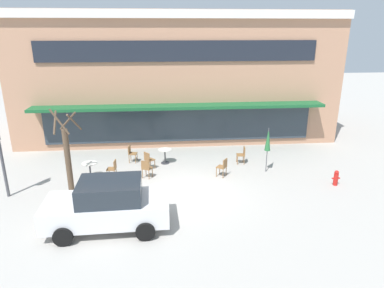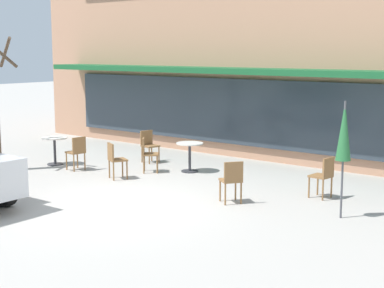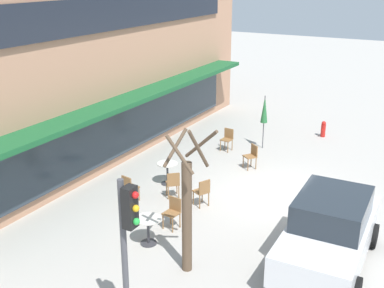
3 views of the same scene
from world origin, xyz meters
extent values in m
plane|color=#ADA8A0|center=(0.00, 0.00, 0.00)|extent=(80.00, 80.00, 0.00)
cube|color=tan|center=(0.00, 10.00, 3.81)|extent=(19.00, 8.00, 7.62)
cube|color=#19592D|center=(0.00, 5.45, 2.55)|extent=(16.15, 1.10, 0.16)
cube|color=#2D3842|center=(0.00, 5.94, 1.35)|extent=(15.20, 0.10, 1.90)
cylinder|color=#333338|center=(-0.91, 3.51, 0.01)|extent=(0.44, 0.44, 0.03)
cylinder|color=#333338|center=(-0.91, 3.51, 0.38)|extent=(0.07, 0.07, 0.70)
cylinder|color=silver|center=(-0.91, 3.51, 0.74)|extent=(0.70, 0.70, 0.03)
cylinder|color=#333338|center=(-4.40, 1.94, 0.01)|extent=(0.44, 0.44, 0.03)
cylinder|color=#333338|center=(-4.40, 1.94, 0.38)|extent=(0.07, 0.07, 0.70)
cylinder|color=silver|center=(-4.40, 1.94, 0.74)|extent=(0.70, 0.70, 0.03)
cylinder|color=#4C4C51|center=(3.97, 1.96, 1.10)|extent=(0.04, 0.04, 2.20)
cone|color=#286B38|center=(3.97, 1.96, 1.65)|extent=(0.28, 0.28, 1.10)
cylinder|color=olive|center=(-2.37, 3.95, 0.23)|extent=(0.04, 0.04, 0.45)
cylinder|color=olive|center=(-2.43, 3.62, 0.23)|extent=(0.04, 0.04, 0.45)
cylinder|color=olive|center=(-2.70, 4.01, 0.23)|extent=(0.04, 0.04, 0.45)
cylinder|color=olive|center=(-2.76, 3.68, 0.23)|extent=(0.04, 0.04, 0.45)
cube|color=olive|center=(-2.56, 3.82, 0.47)|extent=(0.47, 0.47, 0.04)
cube|color=olive|center=(-2.74, 3.85, 0.69)|extent=(0.11, 0.40, 0.40)
cylinder|color=olive|center=(-3.59, 1.68, 0.23)|extent=(0.04, 0.04, 0.45)
cylinder|color=olive|center=(-3.56, 2.02, 0.23)|extent=(0.04, 0.04, 0.45)
cylinder|color=olive|center=(-3.26, 1.64, 0.23)|extent=(0.04, 0.04, 0.45)
cylinder|color=olive|center=(-3.22, 1.98, 0.23)|extent=(0.04, 0.04, 0.45)
cube|color=olive|center=(-3.41, 1.83, 0.47)|extent=(0.44, 0.44, 0.04)
cube|color=olive|center=(-3.23, 1.81, 0.69)|extent=(0.08, 0.40, 0.40)
cylinder|color=olive|center=(-1.65, 3.09, 0.23)|extent=(0.04, 0.04, 0.45)
cylinder|color=olive|center=(-1.43, 2.83, 0.23)|extent=(0.04, 0.04, 0.45)
cylinder|color=olive|center=(-1.91, 2.86, 0.23)|extent=(0.04, 0.04, 0.45)
cylinder|color=olive|center=(-1.69, 2.61, 0.23)|extent=(0.04, 0.04, 0.45)
cube|color=olive|center=(-1.67, 2.85, 0.47)|extent=(0.56, 0.56, 0.04)
cube|color=olive|center=(-1.80, 2.73, 0.69)|extent=(0.29, 0.33, 0.40)
cylinder|color=olive|center=(1.47, 1.56, 0.23)|extent=(0.04, 0.04, 0.45)
cylinder|color=olive|center=(1.67, 1.84, 0.23)|extent=(0.04, 0.04, 0.45)
cylinder|color=olive|center=(1.74, 1.36, 0.23)|extent=(0.04, 0.04, 0.45)
cylinder|color=olive|center=(1.94, 1.64, 0.23)|extent=(0.04, 0.04, 0.45)
cube|color=olive|center=(1.71, 1.60, 0.47)|extent=(0.56, 0.56, 0.04)
cube|color=olive|center=(1.85, 1.49, 0.69)|extent=(0.27, 0.35, 0.40)
cylinder|color=olive|center=(-1.84, 2.00, 0.23)|extent=(0.04, 0.04, 0.45)
cylinder|color=olive|center=(-1.53, 1.85, 0.23)|extent=(0.04, 0.04, 0.45)
cylinder|color=olive|center=(-1.99, 1.69, 0.23)|extent=(0.04, 0.04, 0.45)
cylinder|color=olive|center=(-1.68, 1.54, 0.23)|extent=(0.04, 0.04, 0.45)
cube|color=olive|center=(-1.76, 1.77, 0.47)|extent=(0.54, 0.54, 0.04)
cube|color=olive|center=(-1.84, 1.61, 0.69)|extent=(0.38, 0.21, 0.40)
cylinder|color=olive|center=(2.78, 2.97, 0.23)|extent=(0.04, 0.04, 0.45)
cylinder|color=olive|center=(2.81, 3.31, 0.23)|extent=(0.04, 0.04, 0.45)
cylinder|color=olive|center=(3.12, 2.94, 0.23)|extent=(0.04, 0.04, 0.45)
cylinder|color=olive|center=(3.15, 3.28, 0.23)|extent=(0.04, 0.04, 0.45)
cube|color=olive|center=(2.97, 3.13, 0.47)|extent=(0.44, 0.44, 0.04)
cube|color=olive|center=(3.15, 3.11, 0.69)|extent=(0.08, 0.40, 0.40)
cylinder|color=black|center=(-1.70, -1.47, 0.32)|extent=(0.65, 0.24, 0.64)
cylinder|color=brown|center=(-4.83, 0.82, 3.06)|extent=(0.77, 0.26, 0.79)
camera|label=1|loc=(-1.01, -13.06, 6.58)|focal=32.00mm
camera|label=2|loc=(8.44, -8.11, 3.11)|focal=55.00mm
camera|label=3|loc=(-13.57, -4.46, 6.84)|focal=45.00mm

